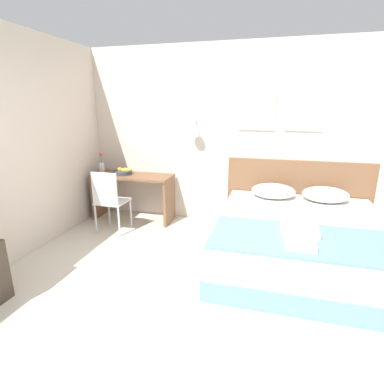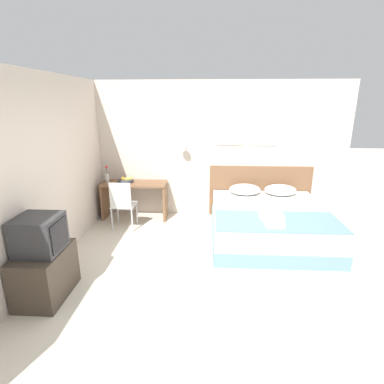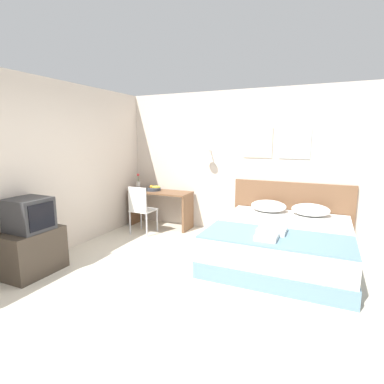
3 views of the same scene
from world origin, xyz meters
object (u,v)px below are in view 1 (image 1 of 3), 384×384
Objects in this scene: folded_towel_near_foot at (300,229)px; throw_blanket at (308,240)px; flower_vase at (102,166)px; bed at (300,241)px; pillow_left at (273,191)px; headboard at (296,195)px; pillow_right at (325,195)px; fruit_bowl at (123,172)px; desk at (133,188)px; folded_towel_mid_bed at (300,242)px; desk_chair at (109,198)px.

throw_blanket is at bearing -63.96° from folded_towel_near_foot.
flower_vase is at bearing 156.93° from folded_towel_near_foot.
bed is 3.50× the size of pillow_left.
folded_towel_near_foot reaches higher than throw_blanket.
headboard is 3.40× the size of pillow_right.
flower_vase is (-0.36, -0.00, 0.08)m from fruit_bowl.
throw_blanket is (-0.34, -1.37, -0.09)m from pillow_right.
folded_towel_near_foot is 0.28× the size of desk.
pillow_right is at bearing 74.38° from folded_towel_mid_bed.
folded_towel_mid_bed is at bearing -92.71° from headboard.
flower_vase is (-2.95, 1.26, 0.26)m from folded_towel_near_foot.
flower_vase reaches higher than throw_blanket.
desk_chair reaches higher than throw_blanket.
desk is (-2.49, 1.40, -0.03)m from throw_blanket.
fruit_bowl is at bearing 97.72° from desk_chair.
pillow_right is 1.67× the size of folded_towel_near_foot.
bed is 0.91m from pillow_right.
desk is (-2.16, 0.03, -0.12)m from pillow_left.
folded_towel_mid_bed is at bearing -96.55° from bed.
flower_vase is (-3.02, 0.80, 0.58)m from bed.
pillow_right is 1.99× the size of fruit_bowl.
desk is at bearing 152.65° from folded_towel_near_foot.
pillow_left is 2.16m from desk.
fruit_bowl reaches higher than bed.
bed is 3.18m from flower_vase.
desk is (-2.49, -0.28, 0.00)m from headboard.
pillow_left reaches higher than bed.
flower_vase reaches higher than pillow_left.
fruit_bowl reaches higher than desk.
headboard is 1.10× the size of throw_blanket.
pillow_left is 1.00× the size of pillow_right.
folded_towel_near_foot reaches higher than bed.
pillow_left is 2.33m from fruit_bowl.
flower_vase reaches higher than folded_towel_mid_bed.
flower_vase reaches higher than folded_towel_near_foot.
bed is 1.13× the size of throw_blanket.
headboard is (0.00, 1.07, 0.25)m from bed.
flower_vase is (-0.45, 0.60, 0.32)m from desk_chair.
desk is (-2.49, 0.79, 0.25)m from bed.
flower_vase is at bearing 179.59° from desk.
folded_towel_near_foot is at bearing -25.94° from fruit_bowl.
desk_chair is (-2.91, -0.57, -0.11)m from pillow_right.
throw_blanket is at bearing 59.43° from folded_towel_mid_bed.
folded_towel_near_foot is 2.73m from desk.
fruit_bowl is (-2.66, 1.40, 0.22)m from throw_blanket.
folded_towel_near_foot is at bearing 116.04° from throw_blanket.
headboard is at bearing 90.00° from throw_blanket.
bed is 2.82m from fruit_bowl.
folded_towel_mid_bed is 2.67m from desk_chair.
fruit_bowl is (-0.16, 0.01, 0.25)m from desk.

